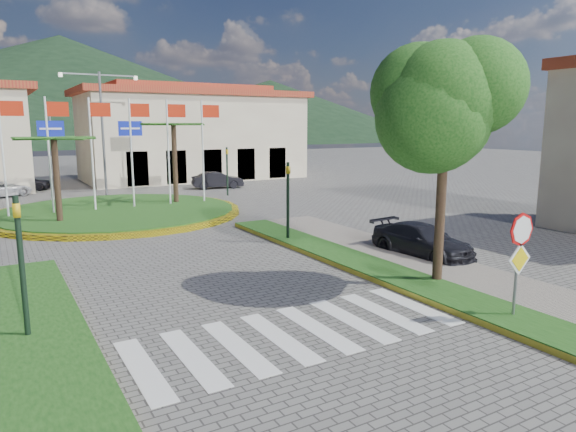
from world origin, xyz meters
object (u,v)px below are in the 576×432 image
stop_sign (520,249)px  car_side_right (422,240)px  white_van (1,189)px  car_dark_a (23,182)px  car_dark_b (218,180)px  deciduous_tree (446,105)px  roundabout_island (118,211)px

stop_sign → car_side_right: stop_sign is taller
white_van → car_dark_a: car_dark_a is taller
white_van → car_side_right: 27.96m
car_dark_b → car_dark_a: bearing=76.5°
deciduous_tree → car_side_right: 5.66m
roundabout_island → car_side_right: roundabout_island is taller
white_van → car_dark_a: 3.58m
car_dark_a → roundabout_island: bearing=-149.8°
white_van → car_dark_a: (1.48, 3.26, 0.09)m
deciduous_tree → white_van: size_ratio=1.81×
car_dark_a → car_dark_b: size_ratio=0.97×
white_van → car_dark_a: bearing=-49.5°
stop_sign → car_dark_a: 34.97m
car_dark_a → car_dark_b: car_dark_a is taller
roundabout_island → deciduous_tree: size_ratio=1.87×
roundabout_island → white_van: size_ratio=3.37×
roundabout_island → stop_sign: (4.90, -20.04, 1.62)m
white_van → car_side_right: bearing=-178.3°
white_van → car_dark_b: bearing=-125.5°
roundabout_island → deciduous_tree: deciduous_tree is taller
deciduous_tree → car_dark_a: bearing=106.4°
roundabout_island → deciduous_tree: 18.55m
roundabout_island → car_dark_b: 12.01m
roundabout_island → white_van: (-5.09, 10.60, 0.35)m
white_van → car_dark_b: (14.03, -2.60, 0.09)m
white_van → stop_sign: bearing=173.0°
white_van → car_side_right: (12.58, -24.97, 0.06)m
car_side_right → car_dark_a: bearing=106.0°
white_van → car_side_right: size_ratio=0.94×
car_dark_b → roundabout_island: bearing=143.4°
white_van → car_dark_b: 14.27m
stop_sign → car_side_right: size_ratio=0.66×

